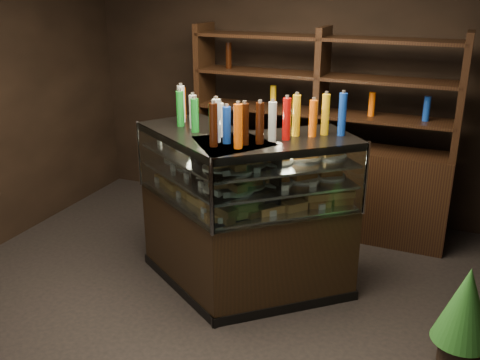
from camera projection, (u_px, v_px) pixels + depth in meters
name	position (u px, v px, depth m)	size (l,w,h in m)	color
ground	(214.00, 335.00, 3.83)	(5.00, 5.00, 0.00)	black
room_shell	(209.00, 60.00, 3.16)	(5.02, 5.02, 3.01)	black
display_case	(240.00, 239.00, 4.28)	(1.90, 1.24, 1.31)	black
food_display	(240.00, 174.00, 4.08)	(1.59, 0.84, 0.41)	#B0803F
bottles_top	(240.00, 117.00, 3.93)	(1.42, 0.70, 0.30)	silver
potted_conifer	(466.00, 303.00, 3.39)	(0.38, 0.38, 0.81)	black
back_shelving	(317.00, 171.00, 5.34)	(2.54, 0.48, 2.00)	black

